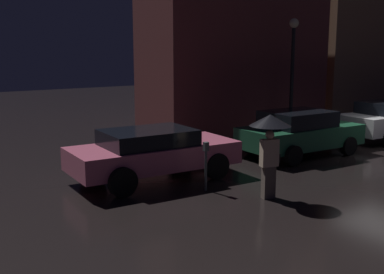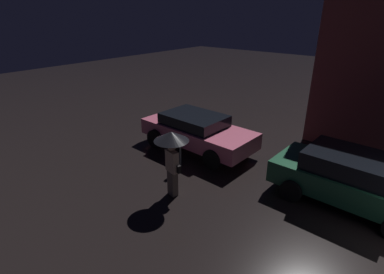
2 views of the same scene
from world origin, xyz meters
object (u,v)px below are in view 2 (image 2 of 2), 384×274
(pedestrian_with_umbrella, at_px, (172,147))
(parking_meter, at_px, (180,148))
(parked_car_pink, at_px, (197,130))
(parked_car_green, at_px, (350,178))

(pedestrian_with_umbrella, height_order, parking_meter, pedestrian_with_umbrella)
(parked_car_pink, bearing_deg, parking_meter, -68.02)
(pedestrian_with_umbrella, bearing_deg, parked_car_pink, 130.00)
(pedestrian_with_umbrella, distance_m, parking_meter, 1.75)
(parked_car_pink, relative_size, parking_meter, 3.70)
(parked_car_green, relative_size, pedestrian_with_umbrella, 2.09)
(parked_car_pink, distance_m, parked_car_green, 5.41)
(parked_car_green, distance_m, parking_meter, 5.06)
(parked_car_pink, height_order, pedestrian_with_umbrella, pedestrian_with_umbrella)
(parked_car_pink, xyz_separation_m, pedestrian_with_umbrella, (1.44, -2.91, 0.79))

